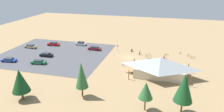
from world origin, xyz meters
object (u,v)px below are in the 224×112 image
at_px(bike_pavilion, 160,66).
at_px(bicycle_yellow_yard_right, 147,57).
at_px(car_red_near_entry, 53,44).
at_px(car_silver_mid_lot, 81,43).
at_px(car_black_back_corner, 46,55).
at_px(bicycle_red_back_row, 166,55).
at_px(lot_sign, 117,47).
at_px(bicycle_orange_edge_north, 139,63).
at_px(pine_east, 20,81).
at_px(pine_center, 146,90).
at_px(car_maroon_front_row, 95,48).
at_px(car_tan_inner_stall, 30,46).
at_px(trash_bin, 132,50).
at_px(bicycle_white_yard_left, 133,61).
at_px(car_blue_far_end, 9,60).
at_px(bicycle_blue_near_porch, 180,53).
at_px(pine_mideast, 81,75).
at_px(bicycle_teal_trailside, 189,56).
at_px(pine_far_east, 184,88).
at_px(bicycle_silver_near_sign, 193,57).
at_px(bicycle_green_edge_south, 149,55).
at_px(visitor_by_pavilion, 164,56).
at_px(bicycle_purple_yard_center, 150,59).
at_px(visitor_near_lot, 140,52).
at_px(car_green_end_stall, 39,62).
at_px(bicycle_black_mid_cluster, 123,64).

distance_m(bike_pavilion, bicycle_yellow_yard_right, 14.16).
bearing_deg(bicycle_yellow_yard_right, car_red_near_entry, -6.57).
height_order(car_silver_mid_lot, car_black_back_corner, car_silver_mid_lot).
height_order(bicycle_red_back_row, car_silver_mid_lot, car_silver_mid_lot).
xyz_separation_m(lot_sign, bicycle_orange_edge_north, (-9.48, 10.38, -1.03)).
distance_m(pine_east, pine_center, 26.53).
xyz_separation_m(car_maroon_front_row, car_tan_inner_stall, (24.21, 4.10, -0.02)).
bearing_deg(trash_bin, pine_center, 104.37).
height_order(bicycle_white_yard_left, car_blue_far_end, car_blue_far_end).
distance_m(bicycle_blue_near_porch, car_silver_mid_lot, 37.61).
bearing_deg(pine_mideast, pine_east, 20.05).
bearing_deg(bike_pavilion, car_black_back_corner, -8.13).
height_order(bike_pavilion, bicycle_teal_trailside, bike_pavilion).
relative_size(pine_east, pine_far_east, 0.82).
height_order(bicycle_yellow_yard_right, bicycle_white_yard_left, bicycle_white_yard_left).
xyz_separation_m(trash_bin, car_silver_mid_lot, (20.75, -2.33, 0.30)).
relative_size(pine_center, car_black_back_corner, 1.46).
height_order(bike_pavilion, bicycle_silver_near_sign, bike_pavilion).
xyz_separation_m(bicycle_green_edge_south, car_tan_inner_stall, (44.25, 3.00, 0.34)).
xyz_separation_m(trash_bin, pine_center, (-9.04, 35.28, 4.03)).
xyz_separation_m(car_blue_far_end, car_black_back_corner, (-8.90, -7.30, 0.04)).
bearing_deg(visitor_by_pavilion, bicycle_purple_yard_center, 27.70).
distance_m(lot_sign, car_silver_mid_lot, 15.90).
bearing_deg(bicycle_silver_near_sign, lot_sign, -2.35).
xyz_separation_m(trash_bin, car_maroon_front_row, (13.53, 1.93, 0.29)).
distance_m(pine_mideast, car_silver_mid_lot, 39.50).
bearing_deg(car_black_back_corner, bicycle_teal_trailside, -164.89).
bearing_deg(pine_east, bicycle_purple_yard_center, -127.84).
xyz_separation_m(pine_center, car_red_near_entry, (40.04, -34.38, -3.74)).
height_order(car_blue_far_end, visitor_near_lot, visitor_near_lot).
bearing_deg(car_red_near_entry, car_black_back_corner, 109.05).
bearing_deg(car_blue_far_end, pine_center, 161.30).
xyz_separation_m(bicycle_red_back_row, car_maroon_front_row, (25.75, 0.73, 0.38)).
distance_m(bicycle_yellow_yard_right, bicycle_teal_trailside, 14.62).
bearing_deg(pine_center, car_maroon_front_row, -55.91).
relative_size(car_green_end_stall, visitor_by_pavilion, 2.77).
relative_size(car_green_end_stall, car_silver_mid_lot, 1.08).
bearing_deg(bicycle_black_mid_cluster, pine_far_east, 127.95).
bearing_deg(bike_pavilion, bicycle_red_back_row, -94.46).
bearing_deg(bicycle_red_back_row, pine_center, 84.67).
height_order(bicycle_green_edge_south, bicycle_teal_trailside, bicycle_teal_trailside).
bearing_deg(pine_mideast, bicycle_black_mid_cluster, -103.94).
distance_m(bicycle_blue_near_porch, bicycle_white_yard_left, 18.97).
distance_m(pine_east, car_black_back_corner, 27.31).
relative_size(bike_pavilion, car_silver_mid_lot, 3.54).
bearing_deg(car_green_end_stall, pine_center, 155.26).
relative_size(pine_mideast, car_green_end_stall, 1.73).
bearing_deg(bicycle_teal_trailside, pine_center, 73.02).
height_order(bicycle_yellow_yard_right, car_black_back_corner, car_black_back_corner).
height_order(trash_bin, bicycle_black_mid_cluster, trash_bin).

